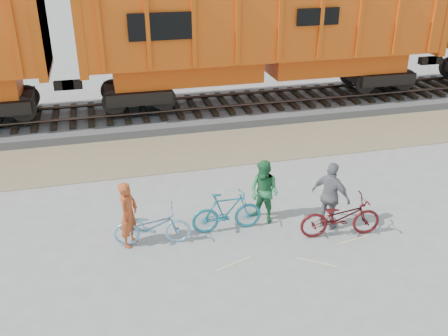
{
  "coord_description": "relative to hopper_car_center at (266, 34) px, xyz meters",
  "views": [
    {
      "loc": [
        -3.43,
        -9.46,
        6.71
      ],
      "look_at": [
        -0.64,
        1.5,
        1.24
      ],
      "focal_mm": 40.0,
      "sensor_mm": 36.0,
      "label": 1
    }
  ],
  "objects": [
    {
      "name": "ground",
      "position": [
        -2.92,
        -9.0,
        -3.01
      ],
      "size": [
        120.0,
        120.0,
        0.0
      ],
      "primitive_type": "plane",
      "color": "#9E9E99",
      "rests_on": "ground"
    },
    {
      "name": "gravel_strip",
      "position": [
        -2.92,
        -3.5,
        -3.0
      ],
      "size": [
        120.0,
        3.0,
        0.02
      ],
      "primitive_type": "cube",
      "color": "#92795A",
      "rests_on": "ground"
    },
    {
      "name": "ballast_bed",
      "position": [
        -2.92,
        0.0,
        -2.86
      ],
      "size": [
        120.0,
        4.0,
        0.3
      ],
      "primitive_type": "cube",
      "color": "slate",
      "rests_on": "ground"
    },
    {
      "name": "track",
      "position": [
        -2.92,
        0.0,
        -2.53
      ],
      "size": [
        120.0,
        2.6,
        0.24
      ],
      "color": "black",
      "rests_on": "ballast_bed"
    },
    {
      "name": "hopper_car_center",
      "position": [
        0.0,
        0.0,
        0.0
      ],
      "size": [
        14.0,
        3.13,
        4.65
      ],
      "color": "black",
      "rests_on": "track"
    },
    {
      "name": "bicycle_blue",
      "position": [
        -5.55,
        -8.55,
        -2.54
      ],
      "size": [
        1.86,
        0.85,
        0.94
      ],
      "primitive_type": "imported",
      "rotation": [
        0.0,
        0.0,
        1.44
      ],
      "color": "#79B1D6",
      "rests_on": "ground"
    },
    {
      "name": "bicycle_teal",
      "position": [
        -3.72,
        -8.43,
        -2.49
      ],
      "size": [
        1.73,
        0.49,
        1.04
      ],
      "primitive_type": "imported",
      "rotation": [
        0.0,
        0.0,
        1.57
      ],
      "color": "#1D7488",
      "rests_on": "ground"
    },
    {
      "name": "bicycle_maroon",
      "position": [
        -1.16,
        -9.31,
        -2.49
      ],
      "size": [
        2.02,
        0.91,
        1.02
      ],
      "primitive_type": "imported",
      "rotation": [
        0.0,
        0.0,
        1.45
      ],
      "color": "#521013",
      "rests_on": "ground"
    },
    {
      "name": "person_solo",
      "position": [
        -6.05,
        -8.45,
        -2.2
      ],
      "size": [
        0.63,
        0.7,
        1.61
      ],
      "primitive_type": "imported",
      "rotation": [
        0.0,
        0.0,
        1.03
      ],
      "color": "#B34721",
      "rests_on": "ground"
    },
    {
      "name": "person_man",
      "position": [
        -2.72,
        -8.23,
        -2.19
      ],
      "size": [
        0.98,
        1.01,
        1.64
      ],
      "primitive_type": "imported",
      "rotation": [
        0.0,
        0.0,
        -0.88
      ],
      "color": "#2B7843",
      "rests_on": "ground"
    },
    {
      "name": "person_woman",
      "position": [
        -1.26,
        -8.91,
        -2.14
      ],
      "size": [
        0.92,
        1.08,
        1.74
      ],
      "primitive_type": "imported",
      "rotation": [
        0.0,
        0.0,
        2.16
      ],
      "color": "gray",
      "rests_on": "ground"
    }
  ]
}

